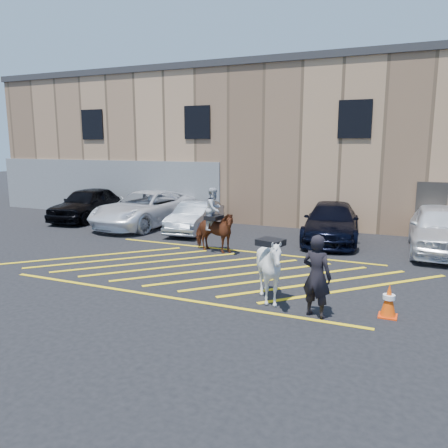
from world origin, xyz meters
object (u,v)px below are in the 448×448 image
at_px(car_white_pickup, 146,209).
at_px(car_silver_sedan, 195,217).
at_px(car_white_suv, 440,229).
at_px(car_blue_suv, 331,222).
at_px(saddled_white, 270,269).
at_px(traffic_cone, 389,300).
at_px(mounted_bay, 214,226).
at_px(handler, 317,276).
at_px(car_black_suv, 88,204).

height_order(car_white_pickup, car_silver_sedan, car_white_pickup).
bearing_deg(car_white_suv, car_white_pickup, 177.83).
height_order(car_silver_sedan, car_white_suv, car_white_suv).
relative_size(car_white_pickup, car_silver_sedan, 1.47).
xyz_separation_m(car_silver_sedan, car_blue_suv, (5.51, 0.54, 0.07)).
xyz_separation_m(car_white_pickup, car_blue_suv, (8.13, 0.23, -0.08)).
distance_m(car_white_suv, saddled_white, 7.88).
height_order(saddled_white, traffic_cone, saddled_white).
bearing_deg(mounted_bay, handler, -44.70).
xyz_separation_m(car_black_suv, handler, (12.58, -7.74, 0.11)).
distance_m(car_silver_sedan, handler, 9.66).
relative_size(car_blue_suv, mounted_bay, 2.20).
distance_m(car_blue_suv, mounted_bay, 4.79).
bearing_deg(car_blue_suv, car_black_suv, 173.32).
distance_m(car_black_suv, handler, 14.77).
height_order(car_black_suv, car_white_pickup, car_black_suv).
height_order(car_black_suv, mounted_bay, mounted_bay).
height_order(car_blue_suv, mounted_bay, mounted_bay).
bearing_deg(car_blue_suv, car_silver_sedan, 179.09).
relative_size(car_blue_suv, car_white_suv, 1.01).
bearing_deg(car_white_suv, car_black_suv, 177.05).
xyz_separation_m(car_white_pickup, traffic_cone, (10.53, -6.88, -0.41)).
relative_size(car_silver_sedan, saddled_white, 2.19).
bearing_deg(car_black_suv, saddled_white, -39.13).
height_order(car_silver_sedan, traffic_cone, car_silver_sedan).
bearing_deg(car_silver_sedan, car_white_suv, -4.70).
bearing_deg(car_white_suv, saddled_white, -120.57).
height_order(car_black_suv, car_blue_suv, car_black_suv).
bearing_deg(saddled_white, car_white_suv, 60.57).
height_order(car_white_pickup, saddled_white, saddled_white).
bearing_deg(car_white_suv, car_silver_sedan, 179.45).
bearing_deg(mounted_bay, saddled_white, -50.71).
height_order(car_white_pickup, traffic_cone, car_white_pickup).
bearing_deg(car_white_pickup, handler, -33.30).
xyz_separation_m(car_black_suv, car_white_suv, (15.31, -0.48, 0.03)).
relative_size(car_black_suv, traffic_cone, 6.31).
bearing_deg(car_silver_sedan, handler, -53.12).
bearing_deg(car_black_suv, traffic_cone, -33.48).
relative_size(car_white_pickup, traffic_cone, 7.68).
bearing_deg(car_white_suv, handler, -111.75).
bearing_deg(saddled_white, car_white_pickup, 138.36).
distance_m(car_black_suv, saddled_white, 13.60).
bearing_deg(car_black_suv, car_blue_suv, -6.66).
bearing_deg(car_white_suv, mounted_bay, -158.25).
distance_m(car_white_suv, traffic_cone, 6.81).
xyz_separation_m(car_black_suv, car_blue_suv, (11.62, -0.04, -0.08)).
relative_size(car_silver_sedan, mounted_bay, 1.74).
bearing_deg(car_silver_sedan, traffic_cone, -45.01).
relative_size(car_white_pickup, car_blue_suv, 1.16).
bearing_deg(car_white_pickup, saddled_white, -35.57).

